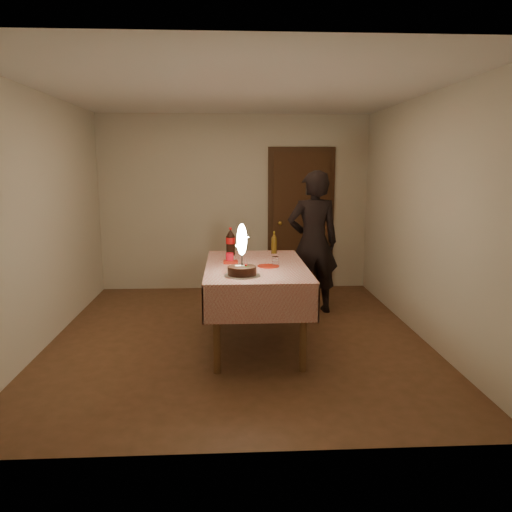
% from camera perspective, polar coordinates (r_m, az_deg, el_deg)
% --- Properties ---
extents(ground, '(4.00, 4.50, 0.01)m').
position_cam_1_polar(ground, '(5.56, -2.06, -9.20)').
color(ground, brown).
rests_on(ground, ground).
extents(room_shell, '(4.04, 4.54, 2.62)m').
position_cam_1_polar(room_shell, '(5.32, -1.83, 8.14)').
color(room_shell, beige).
rests_on(room_shell, ground).
extents(dining_table, '(1.02, 1.72, 0.85)m').
position_cam_1_polar(dining_table, '(5.15, -0.03, -2.22)').
color(dining_table, brown).
rests_on(dining_table, ground).
extents(birthday_cake, '(0.33, 0.33, 0.48)m').
position_cam_1_polar(birthday_cake, '(4.60, -1.61, -0.75)').
color(birthday_cake, white).
rests_on(birthday_cake, dining_table).
extents(red_plate, '(0.22, 0.22, 0.01)m').
position_cam_1_polar(red_plate, '(5.03, 1.41, -1.16)').
color(red_plate, '#AC1B0B').
rests_on(red_plate, dining_table).
extents(red_cup, '(0.08, 0.08, 0.10)m').
position_cam_1_polar(red_cup, '(5.25, -3.02, -0.19)').
color(red_cup, red).
rests_on(red_cup, dining_table).
extents(clear_cup, '(0.07, 0.07, 0.09)m').
position_cam_1_polar(clear_cup, '(5.09, 2.23, -0.56)').
color(clear_cup, silver).
rests_on(clear_cup, dining_table).
extents(napkin_stack, '(0.15, 0.15, 0.02)m').
position_cam_1_polar(napkin_stack, '(5.22, -2.92, -0.68)').
color(napkin_stack, '#B02214').
rests_on(napkin_stack, dining_table).
extents(cola_bottle, '(0.10, 0.10, 0.32)m').
position_cam_1_polar(cola_bottle, '(5.64, -2.93, 1.61)').
color(cola_bottle, black).
rests_on(cola_bottle, dining_table).
extents(amber_bottle_left, '(0.06, 0.06, 0.25)m').
position_cam_1_polar(amber_bottle_left, '(5.77, -1.52, 1.47)').
color(amber_bottle_left, '#563D0E').
rests_on(amber_bottle_left, dining_table).
extents(amber_bottle_right, '(0.06, 0.06, 0.25)m').
position_cam_1_polar(amber_bottle_right, '(5.77, 2.07, 1.46)').
color(amber_bottle_right, '#563D0E').
rests_on(amber_bottle_right, dining_table).
extents(photographer, '(0.70, 0.50, 1.80)m').
position_cam_1_polar(photographer, '(6.31, 6.54, 1.55)').
color(photographer, black).
rests_on(photographer, ground).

